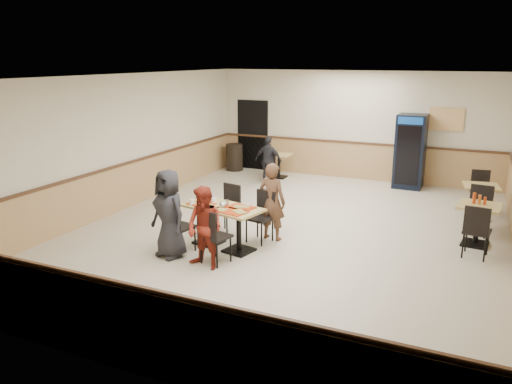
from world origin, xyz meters
The scene contains 20 objects.
ground centered at (0.00, 0.00, 0.00)m, with size 10.00×10.00×0.00m, color beige.
room_shell centered at (1.78, 2.55, 0.58)m, with size 10.00×10.00×10.00m.
main_table centered at (-0.81, -1.26, 0.51)m, with size 1.56×1.01×0.77m.
main_chairs centered at (-0.86, -1.25, 0.49)m, with size 1.61×1.92×0.97m.
diner_woman_left centered at (-1.45, -2.01, 0.77)m, with size 0.75×0.49×1.54m, color #222227.
diner_woman_right centered at (-0.65, -2.19, 0.68)m, with size 0.66×0.52×1.36m, color maroon.
diner_man_opposite centered at (-0.18, -0.51, 0.74)m, with size 0.54×0.35×1.48m, color brown.
lone_diner centered at (-1.91, 3.42, 0.65)m, with size 0.76×0.32×1.30m, color #222227.
tabletop_clutter centered at (-0.84, -1.32, 0.79)m, with size 1.28×0.71×0.12m.
side_table_near centered at (3.36, 0.74, 0.51)m, with size 0.79×0.79×0.77m.
side_table_near_chair_south centered at (3.36, 0.13, 0.49)m, with size 0.45×0.45×0.97m, color black, non-canonical shape.
side_table_near_chair_north centered at (3.36, 1.36, 0.49)m, with size 0.45×0.45×0.97m, color black, non-canonical shape.
side_table_far centered at (3.37, 2.44, 0.49)m, with size 0.79×0.79×0.74m.
side_table_far_chair_south centered at (3.37, 1.85, 0.47)m, with size 0.43×0.43×0.94m, color black, non-canonical shape.
side_table_far_chair_north centered at (3.37, 3.03, 0.47)m, with size 0.43×0.43×0.94m, color black, non-canonical shape.
condiment_caddy centered at (3.33, 0.79, 0.86)m, with size 0.23×0.06×0.20m.
back_table centered at (-1.91, 4.20, 0.46)m, with size 0.66×0.66×0.69m.
back_table_chair_lone centered at (-1.91, 3.65, 0.43)m, with size 0.40×0.40×0.87m, color black, non-canonical shape.
pepsi_cooler centered at (1.61, 4.59, 0.96)m, with size 0.74×0.75×1.93m.
trash_bin centered at (-3.51, 4.55, 0.40)m, with size 0.51×0.51×0.81m, color black.
Camera 1 is at (3.23, -8.77, 3.34)m, focal length 35.00 mm.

